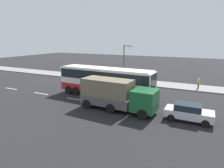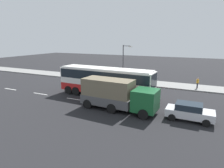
{
  "view_description": "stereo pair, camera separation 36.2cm",
  "coord_description": "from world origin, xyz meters",
  "views": [
    {
      "loc": [
        10.68,
        -20.29,
        7.09
      ],
      "look_at": [
        0.44,
        0.62,
        1.64
      ],
      "focal_mm": 31.07,
      "sensor_mm": 36.0,
      "label": 1
    },
    {
      "loc": [
        10.35,
        -20.45,
        7.09
      ],
      "look_at": [
        0.44,
        0.62,
        1.64
      ],
      "focal_mm": 31.07,
      "sensor_mm": 36.0,
      "label": 2
    }
  ],
  "objects": [
    {
      "name": "ground_plane",
      "position": [
        0.0,
        0.0,
        0.0
      ],
      "size": [
        120.0,
        120.0,
        0.0
      ],
      "primitive_type": "plane",
      "color": "black"
    },
    {
      "name": "sidewalk_curb",
      "position": [
        0.0,
        9.8,
        0.07
      ],
      "size": [
        80.0,
        4.0,
        0.15
      ],
      "primitive_type": "cube",
      "color": "gray",
      "rests_on": "ground_plane"
    },
    {
      "name": "pedestrian_at_crossing",
      "position": [
        1.21,
        9.53,
        1.13
      ],
      "size": [
        0.32,
        0.32,
        1.7
      ],
      "rotation": [
        0.0,
        0.0,
        0.85
      ],
      "color": "brown",
      "rests_on": "sidewalk_curb"
    },
    {
      "name": "cargo_truck",
      "position": [
        2.79,
        -3.27,
        1.65
      ],
      "size": [
        7.94,
        2.83,
        3.1
      ],
      "rotation": [
        0.0,
        0.0,
        -0.05
      ],
      "color": "#19592D",
      "rests_on": "ground_plane"
    },
    {
      "name": "car_silver_hatch",
      "position": [
        9.7,
        -2.94,
        0.82
      ],
      "size": [
        4.05,
        1.88,
        1.55
      ],
      "rotation": [
        0.0,
        0.0,
        -0.01
      ],
      "color": "silver",
      "rests_on": "ground_plane"
    },
    {
      "name": "lane_centreline",
      "position": [
        -3.1,
        -2.23,
        0.0
      ],
      "size": [
        25.59,
        0.16,
        0.01
      ],
      "color": "white",
      "rests_on": "ground_plane"
    },
    {
      "name": "street_lamp",
      "position": [
        -1.11,
        8.45,
        3.62
      ],
      "size": [
        1.53,
        0.24,
        6.0
      ],
      "color": "#47474C",
      "rests_on": "sidewalk_curb"
    },
    {
      "name": "coach_bus",
      "position": [
        -0.31,
        0.3,
        2.24
      ],
      "size": [
        12.25,
        3.13,
        3.62
      ],
      "rotation": [
        0.0,
        0.0,
        -0.04
      ],
      "color": "red",
      "rests_on": "ground_plane"
    },
    {
      "name": "pedestrian_near_curb",
      "position": [
        9.95,
        9.18,
        1.01
      ],
      "size": [
        0.32,
        0.32,
        1.51
      ],
      "rotation": [
        0.0,
        0.0,
        2.91
      ],
      "color": "black",
      "rests_on": "sidewalk_curb"
    }
  ]
}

